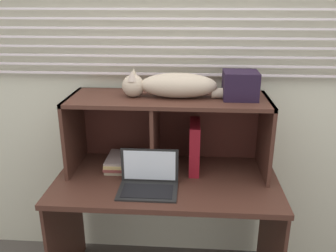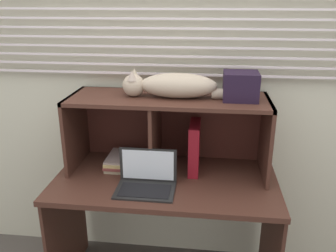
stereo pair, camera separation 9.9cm
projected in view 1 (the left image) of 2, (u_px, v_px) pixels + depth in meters
name	position (u px, v px, depth m)	size (l,w,h in m)	color
back_panel_with_blinds	(171.00, 78.00, 2.22)	(4.40, 0.08, 2.50)	beige
desk	(167.00, 202.00, 2.10)	(1.26, 0.66, 0.75)	#45261D
hutch_shelf_unit	(167.00, 118.00, 2.09)	(1.14, 0.39, 0.44)	#45261D
cat	(173.00, 86.00, 1.98)	(0.70, 0.17, 0.15)	#B9A790
laptop	(148.00, 181.00, 1.92)	(0.31, 0.21, 0.20)	black
binder_upright	(194.00, 147.00, 2.10)	(0.06, 0.24, 0.30)	maroon
book_stack	(121.00, 162.00, 2.16)	(0.17, 0.24, 0.07)	tan
storage_box	(240.00, 85.00, 1.96)	(0.19, 0.18, 0.15)	black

